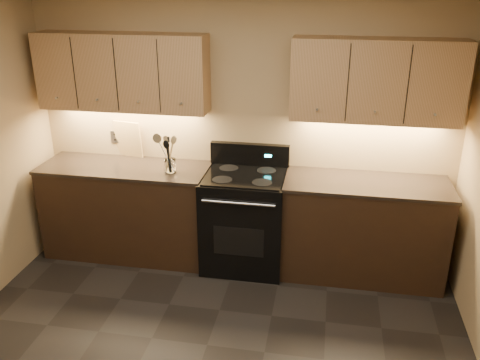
# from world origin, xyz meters

# --- Properties ---
(wall_back) EXTENTS (4.00, 0.04, 2.60)m
(wall_back) POSITION_xyz_m (0.00, 2.00, 1.30)
(wall_back) COLOR tan
(wall_back) RESTS_ON ground
(counter_left) EXTENTS (1.62, 0.62, 0.93)m
(counter_left) POSITION_xyz_m (-1.10, 1.70, 0.47)
(counter_left) COLOR black
(counter_left) RESTS_ON ground
(counter_right) EXTENTS (1.46, 0.62, 0.93)m
(counter_right) POSITION_xyz_m (1.18, 1.70, 0.47)
(counter_right) COLOR black
(counter_right) RESTS_ON ground
(stove) EXTENTS (0.76, 0.68, 1.14)m
(stove) POSITION_xyz_m (0.08, 1.68, 0.48)
(stove) COLOR black
(stove) RESTS_ON ground
(upper_cab_left) EXTENTS (1.60, 0.30, 0.70)m
(upper_cab_left) POSITION_xyz_m (-1.10, 1.85, 1.80)
(upper_cab_left) COLOR tan
(upper_cab_left) RESTS_ON wall_back
(upper_cab_right) EXTENTS (1.44, 0.30, 0.70)m
(upper_cab_right) POSITION_xyz_m (1.18, 1.85, 1.80)
(upper_cab_right) COLOR tan
(upper_cab_right) RESTS_ON wall_back
(outlet_plate) EXTENTS (0.08, 0.01, 0.12)m
(outlet_plate) POSITION_xyz_m (-1.30, 1.99, 1.12)
(outlet_plate) COLOR #B2B5BA
(outlet_plate) RESTS_ON wall_back
(utensil_crock) EXTENTS (0.13, 0.13, 0.13)m
(utensil_crock) POSITION_xyz_m (-0.61, 1.63, 0.99)
(utensil_crock) COLOR white
(utensil_crock) RESTS_ON counter_left
(cutting_board) EXTENTS (0.29, 0.10, 0.37)m
(cutting_board) POSITION_xyz_m (-1.15, 1.97, 1.11)
(cutting_board) COLOR #D9B574
(cutting_board) RESTS_ON counter_left
(wooden_spoon) EXTENTS (0.14, 0.13, 0.34)m
(wooden_spoon) POSITION_xyz_m (-0.64, 1.62, 1.11)
(wooden_spoon) COLOR #D9B574
(wooden_spoon) RESTS_ON utensil_crock
(black_spoon) EXTENTS (0.07, 0.13, 0.31)m
(black_spoon) POSITION_xyz_m (-0.62, 1.65, 1.10)
(black_spoon) COLOR black
(black_spoon) RESTS_ON utensil_crock
(black_turner) EXTENTS (0.14, 0.18, 0.35)m
(black_turner) POSITION_xyz_m (-0.61, 1.61, 1.11)
(black_turner) COLOR black
(black_turner) RESTS_ON utensil_crock
(steel_spatula) EXTENTS (0.18, 0.15, 0.35)m
(steel_spatula) POSITION_xyz_m (-0.60, 1.64, 1.11)
(steel_spatula) COLOR silver
(steel_spatula) RESTS_ON utensil_crock
(steel_skimmer) EXTENTS (0.27, 0.16, 0.37)m
(steel_skimmer) POSITION_xyz_m (-0.58, 1.62, 1.13)
(steel_skimmer) COLOR silver
(steel_skimmer) RESTS_ON utensil_crock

